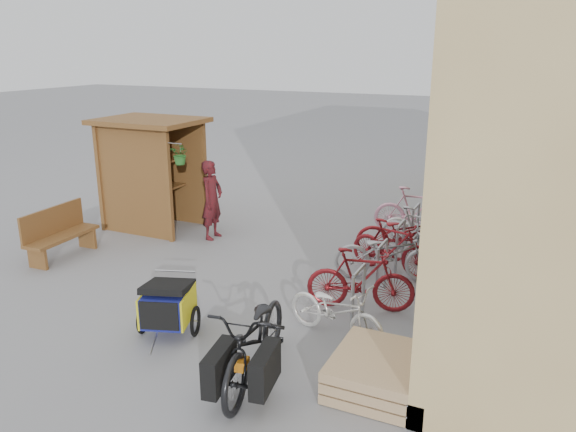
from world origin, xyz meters
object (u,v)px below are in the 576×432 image
at_px(bike_1, 361,280).
at_px(bike_3, 392,247).
at_px(kiosk, 148,158).
at_px(bike_0, 336,310).
at_px(pallet_stack, 377,372).
at_px(shopping_carts, 472,188).
at_px(bike_7, 416,212).
at_px(person_kiosk, 212,200).
at_px(cargo_bike, 256,341).
at_px(bike_2, 388,254).
at_px(bike_5, 418,231).
at_px(bike_6, 422,224).
at_px(child_trailer, 168,304).
at_px(bike_4, 406,234).
at_px(bench, 59,232).

relative_size(bike_1, bike_3, 1.02).
distance_m(kiosk, bike_0, 6.27).
bearing_deg(bike_1, kiosk, 56.34).
height_order(pallet_stack, shopping_carts, shopping_carts).
bearing_deg(bike_7, person_kiosk, 111.24).
relative_size(kiosk, cargo_bike, 1.16).
relative_size(bike_1, bike_2, 0.90).
bearing_deg(bike_5, bike_6, 14.40).
height_order(kiosk, bike_2, kiosk).
height_order(bike_0, bike_3, bike_3).
xyz_separation_m(child_trailer, bike_5, (2.44, 4.62, 0.01)).
relative_size(kiosk, bike_0, 1.62).
relative_size(child_trailer, cargo_bike, 0.65).
xyz_separation_m(bike_4, bike_7, (-0.14, 1.44, 0.04)).
height_order(bike_6, bike_7, bike_7).
distance_m(bike_3, bike_6, 1.79).
relative_size(bench, shopping_carts, 0.64).
bearing_deg(bike_3, bike_4, 9.40).
height_order(kiosk, bike_3, kiosk).
xyz_separation_m(person_kiosk, bike_2, (3.90, -0.63, -0.35)).
bearing_deg(cargo_bike, bike_5, 71.95).
distance_m(pallet_stack, shopping_carts, 7.90).
relative_size(bench, bike_7, 0.89).
distance_m(bike_0, bike_6, 4.39).
height_order(kiosk, bike_0, kiosk).
relative_size(shopping_carts, bike_0, 1.56).
relative_size(shopping_carts, bike_7, 1.38).
bearing_deg(cargo_bike, bike_6, 73.44).
xyz_separation_m(child_trailer, bike_7, (2.15, 5.69, 0.08)).
bearing_deg(bench, cargo_bike, -23.92).
relative_size(bike_6, bike_7, 0.89).
height_order(pallet_stack, person_kiosk, person_kiosk).
bearing_deg(kiosk, bike_3, -3.59).
xyz_separation_m(shopping_carts, bike_7, (-0.86, -2.14, -0.11)).
xyz_separation_m(kiosk, shopping_carts, (6.28, 4.02, -0.92)).
xyz_separation_m(kiosk, person_kiosk, (1.62, -0.06, -0.73)).
distance_m(child_trailer, bike_2, 3.85).
bearing_deg(kiosk, child_trailer, -49.42).
distance_m(kiosk, cargo_bike, 6.64).
xyz_separation_m(bike_0, bike_4, (0.14, 3.38, 0.08)).
xyz_separation_m(pallet_stack, cargo_bike, (-1.35, -0.47, 0.33)).
xyz_separation_m(cargo_bike, bike_6, (0.72, 5.78, -0.13)).
xyz_separation_m(child_trailer, bike_4, (2.29, 4.25, 0.04)).
distance_m(person_kiosk, bike_7, 4.27).
xyz_separation_m(bike_1, bike_7, (-0.04, 3.86, 0.03)).
bearing_deg(cargo_bike, shopping_carts, 71.39).
height_order(bike_0, bike_5, bike_5).
height_order(bike_1, bike_2, bike_1).
bearing_deg(shopping_carts, bike_3, -99.93).
bearing_deg(bike_3, person_kiosk, 98.54).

